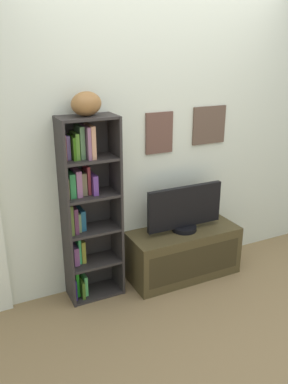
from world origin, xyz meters
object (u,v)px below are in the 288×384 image
object	(u,v)px
bookshelf	(85,207)
tv_stand	(183,253)
television	(185,209)
football	(86,104)

from	to	relation	value
bookshelf	tv_stand	world-z (taller)	bookshelf
tv_stand	television	distance (m)	0.42
television	tv_stand	bearing A→B (deg)	-90.00
bookshelf	television	distance (m)	0.88
football	television	size ratio (longest dim) A/B	0.35
football	bookshelf	bearing A→B (deg)	145.31
tv_stand	television	world-z (taller)	television
tv_stand	bookshelf	bearing A→B (deg)	172.90
bookshelf	tv_stand	xyz separation A→B (m)	(0.86, -0.11, -0.56)
tv_stand	football	bearing A→B (deg)	174.50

